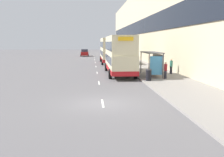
{
  "coord_description": "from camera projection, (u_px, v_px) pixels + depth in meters",
  "views": [
    {
      "loc": [
        -0.63,
        -14.65,
        3.66
      ],
      "look_at": [
        1.81,
        15.25,
        -0.75
      ],
      "focal_mm": 40.0,
      "sensor_mm": 36.0,
      "label": 1
    }
  ],
  "objects": [
    {
      "name": "ground_plane",
      "position": [
        103.0,
        103.0,
        15.03
      ],
      "size": [
        220.0,
        220.0,
        0.0
      ],
      "primitive_type": "plane",
      "color": "#5B595B"
    },
    {
      "name": "pavement",
      "position": [
        125.0,
        59.0,
        53.51
      ],
      "size": [
        5.0,
        93.0,
        0.14
      ],
      "color": "gray",
      "rests_on": "ground_plane"
    },
    {
      "name": "terrace_facade",
      "position": [
        144.0,
        25.0,
        52.78
      ],
      "size": [
        3.1,
        93.0,
        14.63
      ],
      "color": "#C6B793",
      "rests_on": "ground_plane"
    },
    {
      "name": "lane_mark_0",
      "position": [
        103.0,
        103.0,
        14.98
      ],
      "size": [
        0.12,
        2.0,
        0.01
      ],
      "color": "silver",
      "rests_on": "ground_plane"
    },
    {
      "name": "lane_mark_1",
      "position": [
        99.0,
        83.0,
        22.46
      ],
      "size": [
        0.12,
        2.0,
        0.01
      ],
      "color": "silver",
      "rests_on": "ground_plane"
    },
    {
      "name": "lane_mark_2",
      "position": [
        97.0,
        73.0,
        29.93
      ],
      "size": [
        0.12,
        2.0,
        0.01
      ],
      "color": "silver",
      "rests_on": "ground_plane"
    },
    {
      "name": "lane_mark_3",
      "position": [
        96.0,
        67.0,
        37.41
      ],
      "size": [
        0.12,
        2.0,
        0.01
      ],
      "color": "silver",
      "rests_on": "ground_plane"
    },
    {
      "name": "lane_mark_4",
      "position": [
        95.0,
        62.0,
        44.88
      ],
      "size": [
        0.12,
        2.0,
        0.01
      ],
      "color": "silver",
      "rests_on": "ground_plane"
    },
    {
      "name": "lane_mark_5",
      "position": [
        95.0,
        59.0,
        52.36
      ],
      "size": [
        0.12,
        2.0,
        0.01
      ],
      "color": "silver",
      "rests_on": "ground_plane"
    },
    {
      "name": "lane_mark_6",
      "position": [
        94.0,
        57.0,
        59.84
      ],
      "size": [
        0.12,
        2.0,
        0.01
      ],
      "color": "silver",
      "rests_on": "ground_plane"
    },
    {
      "name": "lane_mark_7",
      "position": [
        94.0,
        56.0,
        67.31
      ],
      "size": [
        0.12,
        2.0,
        0.01
      ],
      "color": "silver",
      "rests_on": "ground_plane"
    },
    {
      "name": "bus_shelter",
      "position": [
        154.0,
        59.0,
        25.73
      ],
      "size": [
        1.6,
        4.2,
        2.48
      ],
      "color": "#4C4C51",
      "rests_on": "ground_plane"
    },
    {
      "name": "double_decker_bus_near",
      "position": [
        119.0,
        54.0,
        28.0
      ],
      "size": [
        2.85,
        10.58,
        4.3
      ],
      "color": "beige",
      "rests_on": "ground_plane"
    },
    {
      "name": "double_decker_bus_ahead",
      "position": [
        109.0,
        50.0,
        43.16
      ],
      "size": [
        2.85,
        11.04,
        4.3
      ],
      "color": "beige",
      "rests_on": "ground_plane"
    },
    {
      "name": "car_0",
      "position": [
        85.0,
        53.0,
        64.31
      ],
      "size": [
        2.07,
        4.2,
        1.81
      ],
      "rotation": [
        0.0,
        0.0,
        3.14
      ],
      "color": "maroon",
      "rests_on": "ground_plane"
    },
    {
      "name": "pedestrian_at_shelter",
      "position": [
        154.0,
        66.0,
        27.94
      ],
      "size": [
        0.32,
        0.32,
        1.62
      ],
      "color": "#23232D",
      "rests_on": "ground_plane"
    },
    {
      "name": "pedestrian_1",
      "position": [
        166.0,
        70.0,
        24.09
      ],
      "size": [
        0.32,
        0.32,
        1.61
      ],
      "color": "#23232D",
      "rests_on": "ground_plane"
    },
    {
      "name": "pedestrian_2",
      "position": [
        171.0,
        66.0,
        27.72
      ],
      "size": [
        0.33,
        0.33,
        1.67
      ],
      "color": "#23232D",
      "rests_on": "ground_plane"
    },
    {
      "name": "litter_bin",
      "position": [
        149.0,
        75.0,
        22.8
      ],
      "size": [
        0.55,
        0.55,
        1.05
      ],
      "color": "black",
      "rests_on": "ground_plane"
    }
  ]
}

